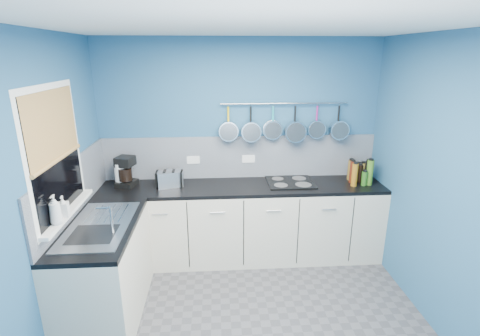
{
  "coord_description": "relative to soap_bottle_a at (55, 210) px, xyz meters",
  "views": [
    {
      "loc": [
        -0.28,
        -2.6,
        2.32
      ],
      "look_at": [
        -0.05,
        0.75,
        1.25
      ],
      "focal_mm": 26.99,
      "sensor_mm": 36.0,
      "label": 1
    }
  ],
  "objects": [
    {
      "name": "floor",
      "position": [
        1.53,
        -0.04,
        -1.18
      ],
      "size": [
        3.2,
        3.0,
        0.02
      ],
      "primitive_type": "cube",
      "color": "#47474C",
      "rests_on": "ground"
    },
    {
      "name": "ceiling",
      "position": [
        1.53,
        -0.04,
        1.34
      ],
      "size": [
        3.2,
        3.0,
        0.02
      ],
      "primitive_type": "cube",
      "color": "white",
      "rests_on": "ground"
    },
    {
      "name": "wall_back",
      "position": [
        1.53,
        1.47,
        0.08
      ],
      "size": [
        3.2,
        0.02,
        2.5
      ],
      "primitive_type": "cube",
      "color": "#25547B",
      "rests_on": "ground"
    },
    {
      "name": "wall_left",
      "position": [
        -0.08,
        -0.04,
        0.08
      ],
      "size": [
        0.02,
        3.0,
        2.5
      ],
      "primitive_type": "cube",
      "color": "#25547B",
      "rests_on": "ground"
    },
    {
      "name": "wall_right",
      "position": [
        3.14,
        -0.04,
        0.08
      ],
      "size": [
        0.02,
        3.0,
        2.5
      ],
      "primitive_type": "cube",
      "color": "#25547B",
      "rests_on": "ground"
    },
    {
      "name": "backsplash_back",
      "position": [
        1.53,
        1.45,
        -0.02
      ],
      "size": [
        3.2,
        0.02,
        0.5
      ],
      "primitive_type": "cube",
      "color": "#9398A5",
      "rests_on": "wall_back"
    },
    {
      "name": "backsplash_left",
      "position": [
        -0.06,
        0.56,
        -0.02
      ],
      "size": [
        0.02,
        1.8,
        0.5
      ],
      "primitive_type": "cube",
      "color": "#9398A5",
      "rests_on": "wall_left"
    },
    {
      "name": "cabinet_run_back",
      "position": [
        1.53,
        1.16,
        -0.74
      ],
      "size": [
        3.2,
        0.6,
        0.86
      ],
      "primitive_type": "cube",
      "color": "beige",
      "rests_on": "ground"
    },
    {
      "name": "worktop_back",
      "position": [
        1.53,
        1.16,
        -0.29
      ],
      "size": [
        3.2,
        0.6,
        0.04
      ],
      "primitive_type": "cube",
      "color": "black",
      "rests_on": "cabinet_run_back"
    },
    {
      "name": "cabinet_run_left",
      "position": [
        0.23,
        0.26,
        -0.74
      ],
      "size": [
        0.6,
        1.2,
        0.86
      ],
      "primitive_type": "cube",
      "color": "beige",
      "rests_on": "ground"
    },
    {
      "name": "worktop_left",
      "position": [
        0.23,
        0.26,
        -0.29
      ],
      "size": [
        0.6,
        1.2,
        0.04
      ],
      "primitive_type": "cube",
      "color": "black",
      "rests_on": "cabinet_run_left"
    },
    {
      "name": "window_frame",
      "position": [
        -0.05,
        0.26,
        0.38
      ],
      "size": [
        0.01,
        1.0,
        1.1
      ],
      "primitive_type": "cube",
      "color": "white",
      "rests_on": "wall_left"
    },
    {
      "name": "window_glass",
      "position": [
        -0.04,
        0.26,
        0.38
      ],
      "size": [
        0.01,
        0.9,
        1.0
      ],
      "primitive_type": "cube",
      "color": "black",
      "rests_on": "wall_left"
    },
    {
      "name": "bamboo_blind",
      "position": [
        -0.03,
        0.26,
        0.61
      ],
      "size": [
        0.01,
        0.9,
        0.55
      ],
      "primitive_type": "cube",
      "color": "#A98C3F",
      "rests_on": "wall_left"
    },
    {
      "name": "window_sill",
      "position": [
        -0.02,
        0.26,
        -0.13
      ],
      "size": [
        0.1,
        0.98,
        0.03
      ],
      "primitive_type": "cube",
      "color": "white",
      "rests_on": "wall_left"
    },
    {
      "name": "sink_unit",
      "position": [
        0.23,
        0.26,
        -0.27
      ],
      "size": [
        0.5,
        0.95,
        0.01
      ],
      "primitive_type": "cube",
      "color": "silver",
      "rests_on": "worktop_left"
    },
    {
      "name": "mixer_tap",
      "position": [
        0.39,
        0.08,
        -0.14
      ],
      "size": [
        0.12,
        0.08,
        0.26
      ],
      "primitive_type": null,
      "color": "silver",
      "rests_on": "worktop_left"
    },
    {
      "name": "socket_left",
      "position": [
        0.98,
        1.43,
        -0.04
      ],
      "size": [
        0.15,
        0.01,
        0.09
      ],
      "primitive_type": "cube",
      "color": "white",
      "rests_on": "backsplash_back"
    },
    {
      "name": "socket_right",
      "position": [
        1.63,
        1.43,
        -0.04
      ],
      "size": [
        0.15,
        0.01,
        0.09
      ],
      "primitive_type": "cube",
      "color": "white",
      "rests_on": "backsplash_back"
    },
    {
      "name": "pot_rail",
      "position": [
        2.03,
        1.41,
        0.61
      ],
      "size": [
        1.45,
        0.02,
        0.02
      ],
      "primitive_type": "cylinder",
      "rotation": [
        0.0,
        1.57,
        0.0
      ],
      "color": "silver",
      "rests_on": "wall_back"
    },
    {
      "name": "soap_bottle_a",
      "position": [
        0.0,
        0.0,
        0.0
      ],
      "size": [
        0.09,
        0.1,
        0.24
      ],
      "primitive_type": "imported",
      "rotation": [
        0.0,
        0.0,
        0.03
      ],
      "color": "white",
      "rests_on": "window_sill"
    },
    {
      "name": "soap_bottle_b",
      "position": [
        0.0,
        0.14,
        -0.03
      ],
      "size": [
        0.09,
        0.09,
        0.17
      ],
      "primitive_type": "imported",
      "rotation": [
        0.0,
        0.0,
        0.15
      ],
      "color": "white",
      "rests_on": "window_sill"
    },
    {
      "name": "paper_towel",
      "position": [
        0.18,
        1.23,
        -0.14
      ],
      "size": [
        0.14,
        0.14,
        0.27
      ],
      "primitive_type": "cylinder",
      "rotation": [
        0.0,
        0.0,
        0.17
      ],
      "color": "white",
      "rests_on": "worktop_back"
    },
    {
      "name": "coffee_maker",
      "position": [
        0.24,
        1.22,
        -0.1
      ],
      "size": [
        0.24,
        0.26,
        0.34
      ],
      "primitive_type": null,
      "rotation": [
        0.0,
        0.0,
        -0.29
      ],
      "color": "black",
      "rests_on": "worktop_back"
    },
    {
      "name": "toaster",
      "position": [
        0.73,
        1.19,
        -0.18
      ],
      "size": [
        0.31,
        0.22,
        0.18
      ],
      "primitive_type": "cube",
      "rotation": [
        0.0,
        0.0,
        0.28
      ],
      "color": "silver",
      "rests_on": "worktop_back"
    },
    {
      "name": "canister",
      "position": [
        0.81,
        1.2,
        -0.2
      ],
      "size": [
        0.09,
        0.09,
        0.13
      ],
      "primitive_type": "cylinder",
      "rotation": [
        0.0,
        0.0,
        0.03
      ],
      "color": "silver",
      "rests_on": "worktop_back"
    },
    {
      "name": "hob",
      "position": [
        2.09,
        1.21,
        -0.26
      ],
      "size": [
        0.53,
        0.46,
        0.01
      ],
      "primitive_type": "cube",
      "color": "black",
      "rests_on": "worktop_back"
    },
    {
      "name": "pan_0",
      "position": [
        1.4,
        1.4,
        0.4
      ],
      "size": [
        0.23,
        0.08,
        0.42
      ],
      "primitive_type": null,
      "color": "silver",
      "rests_on": "pot_rail"
    },
    {
      "name": "pan_1",
      "position": [
        1.65,
        1.4,
        0.4
      ],
      "size": [
        0.23,
        0.13,
        0.42
      ],
      "primitive_type": null,
      "color": "silver",
      "rests_on": "pot_rail"
    },
    {
      "name": "pan_2",
      "position": [
        1.9,
        1.4,
        0.4
      ],
      "size": [
        0.22,
        0.06,
        0.41
      ],
      "primitive_type": null,
      "color": "silver",
      "rests_on": "pot_rail"
    },
    {
      "name": "pan_3",
      "position": [
        2.16,
        1.4,
        0.39
      ],
      "size": [
        0.25,
        0.12,
        0.44
      ],
      "primitive_type": null,
      "color": "silver",
      "rests_on": "pot_rail"
    },
    {
      "name": "pan_4",
      "position": [
        2.41,
        1.4,
        0.41
      ],
      "size": [
        0.21,
        0.07,
        0.4
      ],
      "primitive_type": null,
      "color": "silver",
      "rests_on": "pot_rail"
    },
    {
      "name": "pan_5",
      "position": [
        2.67,
        1.4,
        0.4
      ],
      "size": [
        0.22,
        0.12,
        0.41
      ],
      "primitive_type": null,
      "color": "silver",
      "rests_on": "pot_rail"
    },
    {
      "name": "condiment_0",
      "position": [
        2.97,
        1.29,
        -0.17
      ],
      "size": [
        0.07,
        0.07,
        0.19
      ],
      "primitive_type": "cylinder",
      "color": "olive",
      "rests_on": "worktop_back"
    },
    {
      "name": "condiment_1",
      "position": [
        2.9,
        1.26,
        -0.17
      ],
      "size": [
        0.07,
        0.07,
        0.2
      ],
      "primitive_type": "cylinder",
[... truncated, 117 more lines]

